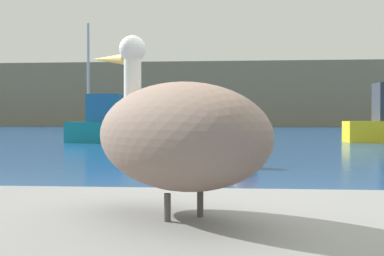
{
  "coord_description": "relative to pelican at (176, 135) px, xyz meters",
  "views": [
    {
      "loc": [
        -0.12,
        -3.13,
        1.03
      ],
      "look_at": [
        -2.17,
        19.93,
        0.65
      ],
      "focal_mm": 49.32,
      "sensor_mm": 36.0,
      "label": 1
    }
  ],
  "objects": [
    {
      "name": "hillside_backdrop",
      "position": [
        0.41,
        79.94,
        3.7
      ],
      "size": [
        140.0,
        15.19,
        9.32
      ],
      "primitive_type": "cube",
      "color": "#7F755B",
      "rests_on": "ground"
    },
    {
      "name": "pelican",
      "position": [
        0.0,
        0.0,
        0.0
      ],
      "size": [
        1.18,
        1.24,
        0.89
      ],
      "rotation": [
        0.0,
        0.0,
        2.32
      ],
      "color": "gray",
      "rests_on": "pier_dock"
    },
    {
      "name": "fishing_boat_teal",
      "position": [
        -5.21,
        20.6,
        -0.22
      ],
      "size": [
        4.63,
        1.49,
        5.32
      ],
      "rotation": [
        0.0,
        0.0,
        3.09
      ],
      "color": "teal",
      "rests_on": "ground"
    },
    {
      "name": "mooring_buoy",
      "position": [
        0.44,
        8.82,
        -0.69
      ],
      "size": [
        0.55,
        0.55,
        0.55
      ],
      "primitive_type": "sphere",
      "color": "#E54C19",
      "rests_on": "ground"
    }
  ]
}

